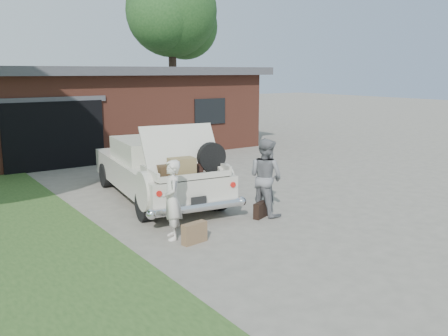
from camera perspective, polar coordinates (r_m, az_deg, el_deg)
ground at (r=10.00m, az=1.99°, el=-6.75°), size 90.00×90.00×0.00m
house at (r=20.24m, az=-15.71°, el=6.97°), size 12.80×7.80×3.30m
tree_right at (r=27.69m, az=-6.18°, el=17.73°), size 5.80×5.04×8.95m
sedan at (r=11.94m, az=-8.04°, el=-0.05°), size 2.67×5.39×1.99m
woman_left at (r=9.00m, az=-6.27°, el=-3.84°), size 0.54×0.65×1.53m
woman_right at (r=10.47m, az=5.04°, el=-1.09°), size 0.79×0.93×1.71m
suitcase_left at (r=8.90m, az=-3.59°, el=-7.80°), size 0.52×0.23×0.39m
suitcase_right at (r=10.41m, az=4.45°, el=-5.05°), size 0.46×0.30×0.34m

